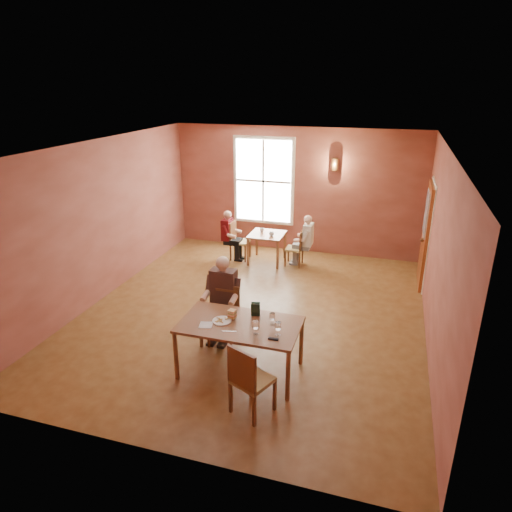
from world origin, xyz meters
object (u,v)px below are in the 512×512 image
(main_table, at_px, (240,348))
(chair_diner_maroon, at_px, (240,241))
(chair_diner_white, at_px, (294,248))
(chair_empty, at_px, (253,378))
(chair_diner_main, at_px, (224,317))
(diner_main, at_px, (223,307))
(diner_maroon, at_px, (239,236))
(second_table, at_px, (267,248))
(diner_white, at_px, (296,241))

(main_table, bearing_deg, chair_diner_maroon, 108.73)
(chair_diner_white, bearing_deg, chair_empty, -173.51)
(chair_diner_main, relative_size, diner_main, 0.70)
(diner_main, height_order, chair_empty, diner_main)
(diner_main, distance_m, diner_maroon, 3.77)
(chair_diner_main, distance_m, second_table, 3.63)
(main_table, bearing_deg, diner_main, 128.88)
(diner_main, height_order, chair_diner_maroon, diner_main)
(diner_white, bearing_deg, chair_diner_white, 90.00)
(diner_main, distance_m, second_table, 3.67)
(chair_diner_maroon, bearing_deg, chair_empty, 20.40)
(diner_white, height_order, chair_diner_maroon, diner_white)
(main_table, distance_m, diner_white, 4.27)
(chair_empty, relative_size, chair_diner_maroon, 1.10)
(chair_diner_maroon, bearing_deg, diner_maroon, -90.00)
(chair_diner_white, height_order, diner_maroon, diner_maroon)
(main_table, height_order, second_table, main_table)
(chair_diner_main, bearing_deg, chair_diner_white, -95.60)
(chair_diner_white, distance_m, diner_white, 0.16)
(chair_empty, bearing_deg, chair_diner_main, 146.81)
(second_table, bearing_deg, chair_diner_maroon, 180.00)
(diner_main, relative_size, chair_diner_white, 1.62)
(chair_diner_white, height_order, diner_white, diner_white)
(second_table, bearing_deg, diner_maroon, 180.00)
(diner_main, bearing_deg, main_table, 128.88)
(chair_empty, xyz_separation_m, chair_diner_maroon, (-1.87, 5.04, -0.04))
(diner_white, bearing_deg, chair_empty, -173.84)
(diner_main, bearing_deg, chair_diner_main, -90.00)
(chair_empty, distance_m, diner_maroon, 5.39)
(chair_diner_main, bearing_deg, chair_diner_maroon, -75.34)
(diner_main, xyz_separation_m, diner_maroon, (-0.98, 3.64, -0.11))
(chair_empty, distance_m, chair_diner_maroon, 5.37)
(second_table, bearing_deg, chair_diner_main, -85.32)
(main_table, bearing_deg, diner_white, 91.55)
(chair_empty, xyz_separation_m, diner_maroon, (-1.90, 5.04, 0.07))
(second_table, relative_size, chair_diner_maroon, 0.86)
(chair_diner_main, relative_size, chair_diner_maroon, 1.03)
(chair_diner_white, relative_size, chair_diner_maroon, 0.92)
(chair_diner_white, bearing_deg, chair_diner_main, 174.40)
(diner_main, height_order, chair_diner_white, diner_main)
(second_table, distance_m, chair_diner_maroon, 0.66)
(main_table, bearing_deg, second_table, 100.57)
(chair_diner_main, bearing_deg, second_table, -85.32)
(main_table, height_order, chair_diner_white, chair_diner_white)
(second_table, height_order, diner_maroon, diner_maroon)
(chair_empty, relative_size, second_table, 1.28)
(main_table, bearing_deg, chair_empty, -61.07)
(chair_diner_white, relative_size, diner_white, 0.73)
(second_table, relative_size, chair_diner_white, 0.94)
(main_table, bearing_deg, diner_maroon, 109.09)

